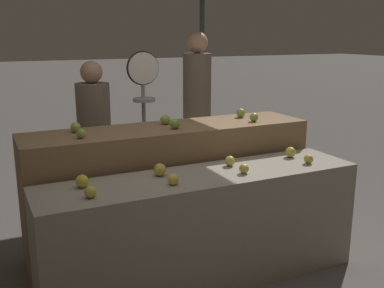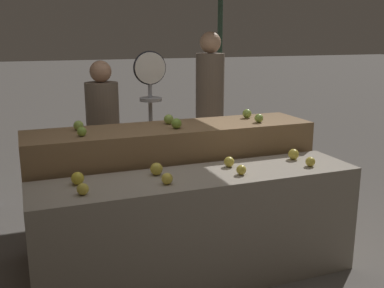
# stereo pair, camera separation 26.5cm
# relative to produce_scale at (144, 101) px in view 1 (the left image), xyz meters

# --- Properties ---
(ground_plane) EXTENTS (60.00, 60.00, 0.00)m
(ground_plane) POSITION_rel_produce_scale_xyz_m (0.03, -1.11, -1.20)
(ground_plane) COLOR #66605B
(display_counter_front) EXTENTS (2.34, 0.55, 0.82)m
(display_counter_front) POSITION_rel_produce_scale_xyz_m (0.03, -1.11, -0.79)
(display_counter_front) COLOR gray
(display_counter_front) RESTS_ON ground_plane
(display_counter_back) EXTENTS (2.34, 0.55, 1.05)m
(display_counter_back) POSITION_rel_produce_scale_xyz_m (0.03, -0.51, -0.67)
(display_counter_back) COLOR olive
(display_counter_back) RESTS_ON ground_plane
(apple_front_0) EXTENTS (0.07, 0.07, 0.07)m
(apple_front_0) POSITION_rel_produce_scale_xyz_m (-0.79, -1.23, -0.34)
(apple_front_0) COLOR gold
(apple_front_0) RESTS_ON display_counter_front
(apple_front_1) EXTENTS (0.08, 0.08, 0.08)m
(apple_front_1) POSITION_rel_produce_scale_xyz_m (-0.25, -1.22, -0.34)
(apple_front_1) COLOR yellow
(apple_front_1) RESTS_ON display_counter_front
(apple_front_2) EXTENTS (0.07, 0.07, 0.07)m
(apple_front_2) POSITION_rel_produce_scale_xyz_m (0.30, -1.21, -0.35)
(apple_front_2) COLOR gold
(apple_front_2) RESTS_ON display_counter_front
(apple_front_3) EXTENTS (0.07, 0.07, 0.07)m
(apple_front_3) POSITION_rel_produce_scale_xyz_m (0.88, -1.21, -0.34)
(apple_front_3) COLOR gold
(apple_front_3) RESTS_ON display_counter_front
(apple_front_4) EXTENTS (0.08, 0.08, 0.08)m
(apple_front_4) POSITION_rel_produce_scale_xyz_m (-0.79, -1.02, -0.34)
(apple_front_4) COLOR gold
(apple_front_4) RESTS_ON display_counter_front
(apple_front_5) EXTENTS (0.09, 0.09, 0.09)m
(apple_front_5) POSITION_rel_produce_scale_xyz_m (-0.25, -1.01, -0.34)
(apple_front_5) COLOR gold
(apple_front_5) RESTS_ON display_counter_front
(apple_front_6) EXTENTS (0.08, 0.08, 0.08)m
(apple_front_6) POSITION_rel_produce_scale_xyz_m (0.31, -1.01, -0.34)
(apple_front_6) COLOR gold
(apple_front_6) RESTS_ON display_counter_front
(apple_front_7) EXTENTS (0.08, 0.08, 0.08)m
(apple_front_7) POSITION_rel_produce_scale_xyz_m (0.87, -1.01, -0.34)
(apple_front_7) COLOR gold
(apple_front_7) RESTS_ON display_counter_front
(apple_back_0) EXTENTS (0.07, 0.07, 0.07)m
(apple_back_0) POSITION_rel_produce_scale_xyz_m (-0.70, -0.62, -0.11)
(apple_back_0) COLOR #84AD3D
(apple_back_0) RESTS_ON display_counter_back
(apple_back_1) EXTENTS (0.08, 0.08, 0.08)m
(apple_back_1) POSITION_rel_produce_scale_xyz_m (0.03, -0.61, -0.11)
(apple_back_1) COLOR #7AA338
(apple_back_1) RESTS_ON display_counter_back
(apple_back_2) EXTENTS (0.07, 0.07, 0.07)m
(apple_back_2) POSITION_rel_produce_scale_xyz_m (0.76, -0.63, -0.11)
(apple_back_2) COLOR #8EB247
(apple_back_2) RESTS_ON display_counter_back
(apple_back_3) EXTENTS (0.08, 0.08, 0.08)m
(apple_back_3) POSITION_rel_produce_scale_xyz_m (-0.70, -0.41, -0.11)
(apple_back_3) COLOR #8EB247
(apple_back_3) RESTS_ON display_counter_back
(apple_back_4) EXTENTS (0.08, 0.08, 0.08)m
(apple_back_4) POSITION_rel_produce_scale_xyz_m (0.03, -0.42, -0.11)
(apple_back_4) COLOR #8EB247
(apple_back_4) RESTS_ON display_counter_back
(apple_back_5) EXTENTS (0.08, 0.08, 0.08)m
(apple_back_5) POSITION_rel_produce_scale_xyz_m (0.77, -0.40, -0.11)
(apple_back_5) COLOR #8EB247
(apple_back_5) RESTS_ON display_counter_back
(produce_scale) EXTENTS (0.30, 0.20, 1.63)m
(produce_scale) POSITION_rel_produce_scale_xyz_m (0.00, 0.00, 0.00)
(produce_scale) COLOR #99999E
(produce_scale) RESTS_ON ground_plane
(person_vendor_at_scale) EXTENTS (0.36, 0.36, 1.54)m
(person_vendor_at_scale) POSITION_rel_produce_scale_xyz_m (-0.38, 0.34, -0.30)
(person_vendor_at_scale) COLOR #2D2D38
(person_vendor_at_scale) RESTS_ON ground_plane
(person_customer_left) EXTENTS (0.42, 0.42, 1.81)m
(person_customer_left) POSITION_rel_produce_scale_xyz_m (0.93, 0.80, -0.14)
(person_customer_left) COLOR #2D2D38
(person_customer_left) RESTS_ON ground_plane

